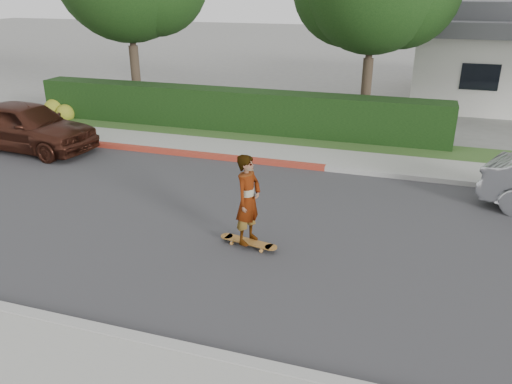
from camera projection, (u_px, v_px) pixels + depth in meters
ground at (245, 227)px, 10.86m from camera, size 120.00×120.00×0.00m
road at (245, 227)px, 10.86m from camera, size 60.00×8.00×0.01m
curb_near at (154, 344)px, 7.22m from camera, size 60.00×0.20×0.15m
curb_far at (291, 164)px, 14.44m from camera, size 60.00×0.20×0.15m
curb_red_section at (138, 149)px, 15.84m from camera, size 12.00×0.21×0.15m
sidewalk_far at (298, 156)px, 15.24m from camera, size 60.00×1.60×0.12m
planting_strip at (309, 141)px, 16.65m from camera, size 60.00×1.60×0.10m
hedge at (231, 111)px, 17.75m from camera, size 15.00×1.00×1.50m
flowering_shrub at (59, 111)px, 19.47m from camera, size 1.40×1.00×0.90m
skateboard at (248, 242)px, 10.01m from camera, size 1.28×0.47×0.12m
skateboarder at (248, 200)px, 9.66m from camera, size 0.58×0.75×1.82m
car_maroon at (27, 126)px, 15.69m from camera, size 4.73×2.23×1.56m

